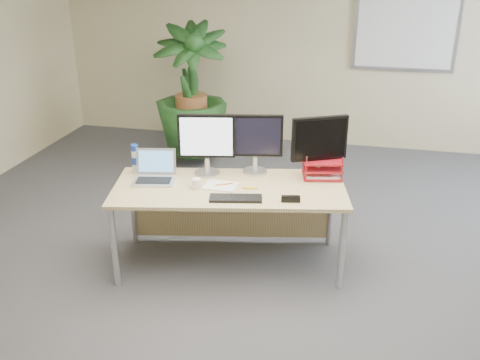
% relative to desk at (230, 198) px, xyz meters
% --- Properties ---
extents(floor, '(8.00, 8.00, 0.00)m').
position_rel_desk_xyz_m(floor, '(0.29, -0.70, -0.58)').
color(floor, '#404145').
rests_on(floor, ground).
extents(back_wall, '(7.00, 0.04, 2.70)m').
position_rel_desk_xyz_m(back_wall, '(0.29, 3.30, 0.77)').
color(back_wall, '#BCB285').
rests_on(back_wall, floor).
extents(whiteboard, '(1.30, 0.04, 0.95)m').
position_rel_desk_xyz_m(whiteboard, '(1.49, 3.27, 0.97)').
color(whiteboard, '#A6A6AB').
rests_on(whiteboard, back_wall).
extents(desk, '(2.03, 1.17, 0.73)m').
position_rel_desk_xyz_m(desk, '(0.00, 0.00, 0.00)').
color(desk, tan).
rests_on(desk, floor).
extents(floor_plant, '(1.00, 1.00, 1.50)m').
position_rel_desk_xyz_m(floor_plant, '(-1.03, 2.16, 0.17)').
color(floor_plant, '#133614').
rests_on(floor_plant, floor).
extents(monitor_left, '(0.48, 0.22, 0.54)m').
position_rel_desk_xyz_m(monitor_left, '(-0.23, 0.11, 0.46)').
color(monitor_left, silver).
rests_on(monitor_left, desk).
extents(monitor_right, '(0.47, 0.21, 0.52)m').
position_rel_desk_xyz_m(monitor_right, '(0.17, 0.24, 0.45)').
color(monitor_right, silver).
rests_on(monitor_right, desk).
extents(monitor_dark, '(0.45, 0.26, 0.54)m').
position_rel_desk_xyz_m(monitor_dark, '(0.71, 0.26, 0.46)').
color(monitor_dark, silver).
rests_on(monitor_dark, desk).
extents(laptop, '(0.39, 0.36, 0.24)m').
position_rel_desk_xyz_m(laptop, '(-0.63, -0.09, 0.21)').
color(laptop, silver).
rests_on(laptop, desk).
extents(keyboard, '(0.43, 0.21, 0.02)m').
position_rel_desk_xyz_m(keyboard, '(0.13, -0.33, 0.17)').
color(keyboard, black).
rests_on(keyboard, desk).
extents(coffee_mug, '(0.11, 0.08, 0.09)m').
position_rel_desk_xyz_m(coffee_mug, '(-0.23, -0.20, 0.20)').
color(coffee_mug, white).
rests_on(coffee_mug, desk).
extents(spiral_notebook, '(0.27, 0.21, 0.01)m').
position_rel_desk_xyz_m(spiral_notebook, '(-0.05, -0.11, 0.16)').
color(spiral_notebook, white).
rests_on(spiral_notebook, desk).
extents(orange_pen, '(0.14, 0.08, 0.01)m').
position_rel_desk_xyz_m(orange_pen, '(-0.02, -0.10, 0.17)').
color(orange_pen, orange).
rests_on(orange_pen, spiral_notebook).
extents(yellow_highlighter, '(0.13, 0.03, 0.02)m').
position_rel_desk_xyz_m(yellow_highlighter, '(0.20, -0.11, 0.16)').
color(yellow_highlighter, yellow).
rests_on(yellow_highlighter, desk).
extents(water_bottle, '(0.07, 0.07, 0.26)m').
position_rel_desk_xyz_m(water_bottle, '(-0.85, 0.02, 0.28)').
color(water_bottle, silver).
rests_on(water_bottle, desk).
extents(letter_tray, '(0.37, 0.31, 0.15)m').
position_rel_desk_xyz_m(letter_tray, '(0.75, 0.28, 0.22)').
color(letter_tray, maroon).
rests_on(letter_tray, desk).
extents(stapler, '(0.15, 0.07, 0.05)m').
position_rel_desk_xyz_m(stapler, '(0.55, -0.28, 0.18)').
color(stapler, black).
rests_on(stapler, desk).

